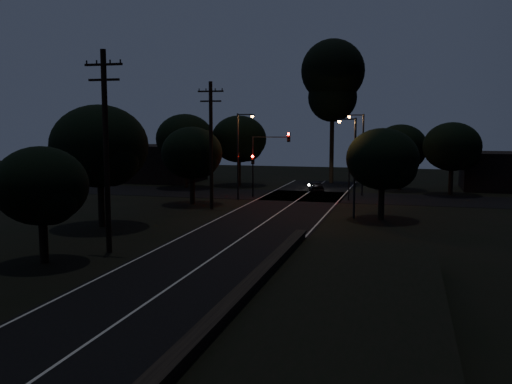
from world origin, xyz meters
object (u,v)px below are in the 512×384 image
Objects in this scene: car at (316,187)px; streetlight_a at (240,150)px; utility_pole_far at (211,143)px; tall_pine at (333,80)px; signal_right at (349,170)px; signal_left at (253,168)px; signal_mast at (270,152)px; utility_pole_mid at (106,148)px; streetlight_b at (361,149)px; streetlight_c at (353,160)px.

streetlight_a is at bearing 36.00° from car.
utility_pole_far is 0.62× the size of tall_pine.
utility_pole_far is at bearing -143.00° from signal_right.
signal_right is 1.20× the size of car.
signal_left is at bearing 70.41° from streetlight_a.
utility_pole_far reaches higher than signal_mast.
utility_pole_mid is 41.11m from tall_pine.
car is at bearing 45.82° from signal_left.
utility_pole_mid is 25.22m from signal_mast.
utility_pole_far is 16.51m from streetlight_b.
car is (-3.89, 5.46, -2.26)m from signal_right.
signal_right is 0.51× the size of streetlight_a.
utility_pole_far reaches higher than streetlight_c.
streetlight_a is (0.69, 23.00, -1.10)m from utility_pole_mid.
tall_pine is 17.38m from signal_mast.
utility_pole_mid is 27.30m from signal_right.
utility_pole_mid is at bearing -112.99° from signal_right.
streetlight_b is (9.91, 4.01, 1.80)m from signal_left.
signal_mast is 1.83× the size of car.
tall_pine is 2.11× the size of streetlight_b.
streetlight_a is (-9.91, -1.99, 1.80)m from signal_right.
utility_pole_mid is 0.65× the size of tall_pine.
streetlight_c is at bearing 51.74° from utility_pole_mid.
streetlight_b is at bearing -68.62° from tall_pine.
signal_left is at bearing 80.06° from utility_pole_far.
signal_mast is 0.78× the size of streetlight_a.
streetlight_c is (4.83, -25.00, -7.82)m from tall_pine.
utility_pole_far reaches higher than streetlight_b.
utility_pole_far is 1.31× the size of streetlight_b.
streetlight_b is at bearing 29.48° from streetlight_a.
car is at bearing 162.55° from streetlight_b.
utility_pole_mid is 2.68× the size of signal_left.
signal_right is at bearing -0.03° from signal_mast.
tall_pine is 26.64m from streetlight_c.
signal_left is 2.77m from streetlight_a.
streetlight_b is at bearing 22.05° from signal_left.
tall_pine is (7.00, 40.00, 6.43)m from utility_pole_mid.
streetlight_a is 1.07× the size of streetlight_c.
utility_pole_mid is at bearing -128.26° from streetlight_c.
tall_pine is 18.04m from signal_right.
utility_pole_mid is 1.38× the size of streetlight_b.
streetlight_b reaches higher than streetlight_c.
tall_pine is at bearing 100.93° from streetlight_c.
car is (3.62, 5.46, -3.76)m from signal_mast.
tall_pine reaches higher than utility_pole_mid.
streetlight_c is (11.83, 15.00, -1.39)m from utility_pole_mid.
utility_pole_mid is 31.60m from car.
tall_pine is 18.54m from signal_left.
utility_pole_mid is at bearing -90.00° from utility_pole_far.
utility_pole_mid is 19.15m from streetlight_c.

